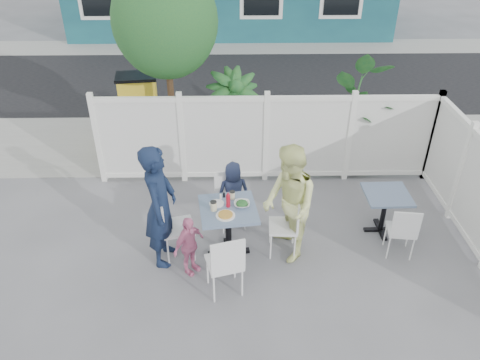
{
  "coord_description": "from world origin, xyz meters",
  "views": [
    {
      "loc": [
        -0.48,
        -4.81,
        4.54
      ],
      "look_at": [
        -0.38,
        0.77,
        1.01
      ],
      "focal_mm": 35.0,
      "sensor_mm": 36.0,
      "label": 1
    }
  ],
  "objects_px": {
    "woman": "(289,204)",
    "chair_near": "(226,262)",
    "main_table": "(228,219)",
    "man": "(160,206)",
    "spare_table": "(386,202)",
    "boy": "(233,192)",
    "chair_right": "(289,222)",
    "utility_cabinet": "(140,110)",
    "chair_back": "(229,195)",
    "chair_left": "(171,223)",
    "toddler": "(189,246)"
  },
  "relations": [
    {
      "from": "boy",
      "to": "main_table",
      "type": "bearing_deg",
      "value": 75.1
    },
    {
      "from": "spare_table",
      "to": "man",
      "type": "bearing_deg",
      "value": -170.16
    },
    {
      "from": "utility_cabinet",
      "to": "chair_back",
      "type": "height_order",
      "value": "utility_cabinet"
    },
    {
      "from": "main_table",
      "to": "chair_left",
      "type": "distance_m",
      "value": 0.79
    },
    {
      "from": "spare_table",
      "to": "chair_right",
      "type": "xyz_separation_m",
      "value": [
        -1.49,
        -0.45,
        0.0
      ]
    },
    {
      "from": "chair_left",
      "to": "man",
      "type": "xyz_separation_m",
      "value": [
        -0.12,
        -0.06,
        0.32
      ]
    },
    {
      "from": "main_table",
      "to": "man",
      "type": "bearing_deg",
      "value": -175.57
    },
    {
      "from": "chair_right",
      "to": "chair_near",
      "type": "distance_m",
      "value": 1.21
    },
    {
      "from": "utility_cabinet",
      "to": "man",
      "type": "relative_size",
      "value": 0.75
    },
    {
      "from": "utility_cabinet",
      "to": "woman",
      "type": "bearing_deg",
      "value": -60.95
    },
    {
      "from": "chair_near",
      "to": "chair_right",
      "type": "bearing_deg",
      "value": 27.92
    },
    {
      "from": "spare_table",
      "to": "woman",
      "type": "height_order",
      "value": "woman"
    },
    {
      "from": "chair_right",
      "to": "chair_near",
      "type": "height_order",
      "value": "chair_near"
    },
    {
      "from": "utility_cabinet",
      "to": "spare_table",
      "type": "relative_size",
      "value": 1.96
    },
    {
      "from": "woman",
      "to": "chair_near",
      "type": "bearing_deg",
      "value": -61.04
    },
    {
      "from": "spare_table",
      "to": "man",
      "type": "relative_size",
      "value": 0.38
    },
    {
      "from": "woman",
      "to": "toddler",
      "type": "xyz_separation_m",
      "value": [
        -1.36,
        -0.35,
        -0.41
      ]
    },
    {
      "from": "main_table",
      "to": "man",
      "type": "relative_size",
      "value": 0.48
    },
    {
      "from": "spare_table",
      "to": "utility_cabinet",
      "type": "bearing_deg",
      "value": 142.93
    },
    {
      "from": "chair_right",
      "to": "chair_left",
      "type": "bearing_deg",
      "value": 95.38
    },
    {
      "from": "chair_left",
      "to": "chair_right",
      "type": "bearing_deg",
      "value": 78.23
    },
    {
      "from": "main_table",
      "to": "utility_cabinet",
      "type": "bearing_deg",
      "value": 116.43
    },
    {
      "from": "man",
      "to": "utility_cabinet",
      "type": "bearing_deg",
      "value": 18.6
    },
    {
      "from": "utility_cabinet",
      "to": "chair_back",
      "type": "distance_m",
      "value": 3.41
    },
    {
      "from": "main_table",
      "to": "chair_right",
      "type": "relative_size",
      "value": 0.94
    },
    {
      "from": "main_table",
      "to": "chair_near",
      "type": "height_order",
      "value": "chair_near"
    },
    {
      "from": "man",
      "to": "chair_right",
      "type": "bearing_deg",
      "value": -81.19
    },
    {
      "from": "woman",
      "to": "toddler",
      "type": "relative_size",
      "value": 1.91
    },
    {
      "from": "chair_left",
      "to": "chair_right",
      "type": "height_order",
      "value": "chair_left"
    },
    {
      "from": "spare_table",
      "to": "man",
      "type": "distance_m",
      "value": 3.32
    },
    {
      "from": "chair_left",
      "to": "woman",
      "type": "relative_size",
      "value": 0.57
    },
    {
      "from": "chair_left",
      "to": "chair_near",
      "type": "height_order",
      "value": "chair_left"
    },
    {
      "from": "main_table",
      "to": "woman",
      "type": "distance_m",
      "value": 0.86
    },
    {
      "from": "chair_right",
      "to": "boy",
      "type": "xyz_separation_m",
      "value": [
        -0.78,
        0.78,
        -0.02
      ]
    },
    {
      "from": "main_table",
      "to": "boy",
      "type": "bearing_deg",
      "value": 84.8
    },
    {
      "from": "chair_near",
      "to": "spare_table",
      "type": "bearing_deg",
      "value": 12.79
    },
    {
      "from": "chair_right",
      "to": "utility_cabinet",
      "type": "bearing_deg",
      "value": 40.03
    },
    {
      "from": "utility_cabinet",
      "to": "toddler",
      "type": "relative_size",
      "value": 1.49
    },
    {
      "from": "chair_near",
      "to": "man",
      "type": "bearing_deg",
      "value": 125.21
    },
    {
      "from": "woman",
      "to": "man",
      "type": "bearing_deg",
      "value": -101.27
    },
    {
      "from": "chair_near",
      "to": "boy",
      "type": "xyz_separation_m",
      "value": [
        0.1,
        1.62,
        -0.04
      ]
    },
    {
      "from": "spare_table",
      "to": "woman",
      "type": "relative_size",
      "value": 0.4
    },
    {
      "from": "main_table",
      "to": "spare_table",
      "type": "xyz_separation_m",
      "value": [
        2.35,
        0.49,
        -0.1
      ]
    },
    {
      "from": "utility_cabinet",
      "to": "chair_near",
      "type": "bearing_deg",
      "value": -75.0
    },
    {
      "from": "spare_table",
      "to": "chair_left",
      "type": "xyz_separation_m",
      "value": [
        -3.14,
        -0.5,
        0.04
      ]
    },
    {
      "from": "utility_cabinet",
      "to": "boy",
      "type": "relative_size",
      "value": 1.32
    },
    {
      "from": "main_table",
      "to": "chair_near",
      "type": "xyz_separation_m",
      "value": [
        -0.03,
        -0.79,
        -0.07
      ]
    },
    {
      "from": "toddler",
      "to": "boy",
      "type": "bearing_deg",
      "value": 13.68
    },
    {
      "from": "main_table",
      "to": "man",
      "type": "height_order",
      "value": "man"
    },
    {
      "from": "chair_right",
      "to": "chair_near",
      "type": "bearing_deg",
      "value": 136.95
    }
  ]
}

